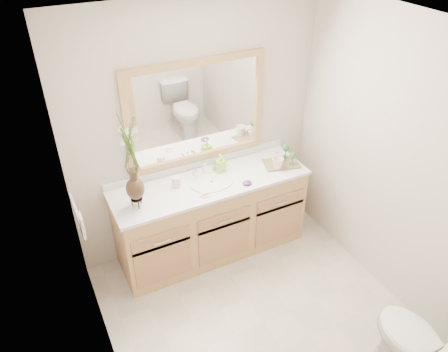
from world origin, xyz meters
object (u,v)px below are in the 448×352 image
flower_vase (130,154)px  soap_bottle (220,164)px  tumbler (176,182)px  tray (281,164)px  toilet (420,349)px

flower_vase → soap_bottle: size_ratio=4.56×
tumbler → soap_bottle: size_ratio=0.60×
soap_bottle → tray: soap_bottle is taller
flower_vase → toilet: bearing=-53.2°
tumbler → tray: tumbler is taller
flower_vase → soap_bottle: 0.97m
soap_bottle → tumbler: bearing=-174.4°
flower_vase → tumbler: bearing=16.7°
soap_bottle → tray: (0.58, -0.16, -0.07)m
toilet → tray: tray is taller
toilet → flower_vase: bearing=-53.2°
flower_vase → soap_bottle: flower_vase is taller
tumbler → soap_bottle: 0.46m
tumbler → soap_bottle: soap_bottle is taller
flower_vase → tray: flower_vase is taller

